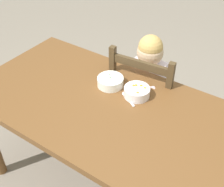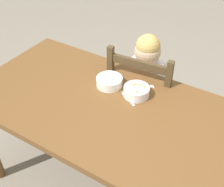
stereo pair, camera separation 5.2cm
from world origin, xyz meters
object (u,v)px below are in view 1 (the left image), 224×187
dining_table (107,118)px  bowl_of_peas (110,81)px  child_figure (146,82)px  spoon (126,96)px  dining_chair (145,102)px  bowl_of_carrots (137,92)px

dining_table → bowl_of_peas: size_ratio=10.26×
child_figure → spoon: child_figure is taller
child_figure → bowl_of_peas: child_figure is taller
dining_chair → spoon: dining_chair is taller
dining_table → spoon: size_ratio=12.60×
dining_chair → spoon: 0.46m
bowl_of_peas → dining_table: bearing=-61.9°
dining_table → bowl_of_carrots: 0.23m
dining_chair → bowl_of_carrots: 0.46m
bowl_of_peas → bowl_of_carrots: 0.18m
dining_chair → bowl_of_peas: size_ratio=5.96×
child_figure → bowl_of_carrots: (0.09, -0.29, 0.15)m
dining_table → dining_chair: 0.50m
bowl_of_peas → child_figure: bearing=72.8°
child_figure → bowl_of_carrots: child_figure is taller
child_figure → dining_chair: bearing=60.2°
spoon → child_figure: bearing=98.2°
bowl_of_carrots → spoon: size_ratio=1.16×
child_figure → spoon: size_ratio=7.67×
dining_chair → bowl_of_peas: (-0.10, -0.30, 0.33)m
child_figure → bowl_of_peas: (-0.09, -0.29, 0.14)m
bowl_of_peas → bowl_of_carrots: bowl_of_carrots is taller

